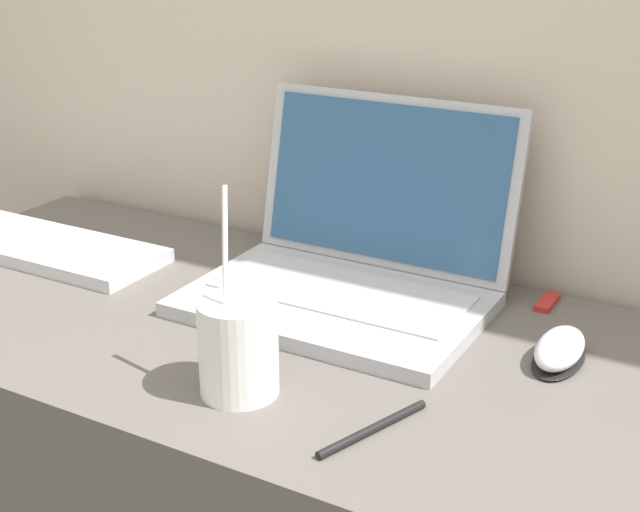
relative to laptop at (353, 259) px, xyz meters
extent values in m
cube|color=#ADADB2|center=(0.00, -0.05, -0.05)|extent=(0.38, 0.26, 0.02)
cube|color=#B7B7BC|center=(0.00, -0.04, -0.03)|extent=(0.34, 0.14, 0.00)
cube|color=#ADADB2|center=(0.00, 0.10, 0.08)|extent=(0.38, 0.06, 0.24)
cube|color=#2D567F|center=(0.00, 0.09, 0.08)|extent=(0.35, 0.05, 0.21)
cylinder|color=white|center=(0.01, -0.29, 0.00)|extent=(0.09, 0.09, 0.11)
cylinder|color=black|center=(0.01, -0.29, 0.05)|extent=(0.07, 0.07, 0.01)
cylinder|color=white|center=(0.00, -0.29, 0.08)|extent=(0.03, 0.06, 0.19)
ellipsoid|color=black|center=(0.30, -0.05, -0.05)|extent=(0.06, 0.11, 0.01)
ellipsoid|color=silver|center=(0.30, -0.05, -0.04)|extent=(0.05, 0.11, 0.04)
cube|color=silver|center=(-0.51, -0.09, -0.05)|extent=(0.45, 0.14, 0.02)
cube|color=#B2261E|center=(0.24, 0.10, -0.05)|extent=(0.02, 0.06, 0.01)
cylinder|color=black|center=(0.17, -0.29, -0.05)|extent=(0.06, 0.14, 0.01)
camera|label=1|loc=(0.51, -0.99, 0.44)|focal=50.00mm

